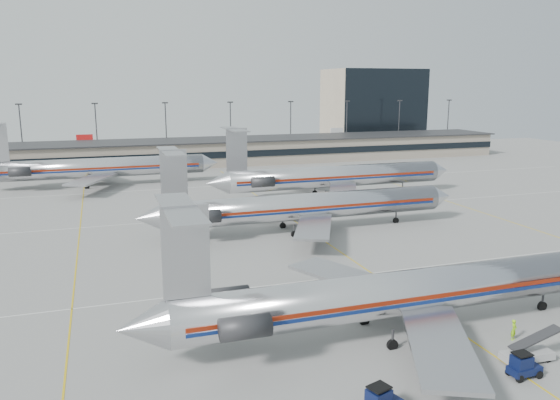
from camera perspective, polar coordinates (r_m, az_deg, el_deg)
name	(u,v)px	position (r m, az deg, el deg)	size (l,w,h in m)	color
ground	(425,309)	(51.44, 14.88, -10.94)	(260.00, 260.00, 0.00)	gray
apron_markings	(372,273)	(59.43, 9.58, -7.55)	(160.00, 0.15, 0.02)	silver
terminal	(209,151)	(140.84, -7.40, 5.05)	(162.00, 17.00, 6.25)	gray
light_mast_row	(199,126)	(154.06, -8.47, 7.62)	(163.60, 0.40, 15.28)	#38383D
distant_building	(372,107)	(189.54, 9.62, 9.54)	(30.00, 20.00, 25.00)	tan
jet_foreground	(401,293)	(45.10, 12.51, -9.42)	(45.25, 26.64, 11.84)	silver
jet_second_row	(302,206)	(74.36, 2.32, -0.67)	(45.77, 26.95, 11.98)	silver
jet_third_row	(331,176)	(98.00, 5.39, 2.48)	(46.96, 28.89, 12.84)	silver
jet_back_row	(97,167)	(114.09, -18.55, 3.24)	(46.91, 28.85, 12.83)	silver
tug_center	(523,366)	(42.29, 24.06, -15.57)	(2.29, 1.22, 1.83)	#091236
belt_loader	(528,353)	(44.71, 24.49, -14.35)	(4.57, 1.60, 2.40)	#9B9B9B
ramp_worker_near	(514,330)	(47.64, 23.24, -12.35)	(0.61, 0.40, 1.66)	#97E315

